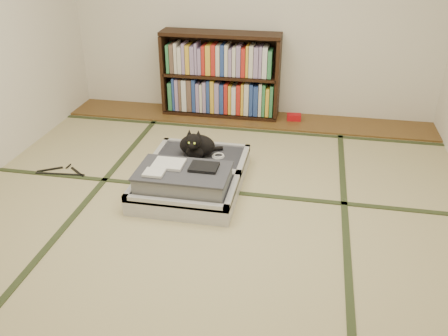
# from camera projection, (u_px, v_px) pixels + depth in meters

# --- Properties ---
(floor) EXTENTS (4.50, 4.50, 0.00)m
(floor) POSITION_uv_depth(u_px,v_px,m) (209.00, 219.00, 3.53)
(floor) COLOR tan
(floor) RESTS_ON ground
(wood_strip) EXTENTS (4.00, 0.50, 0.02)m
(wood_strip) POSITION_uv_depth(u_px,v_px,m) (248.00, 119.00, 5.26)
(wood_strip) COLOR brown
(wood_strip) RESTS_ON ground
(red_item) EXTENTS (0.16, 0.10, 0.07)m
(red_item) POSITION_uv_depth(u_px,v_px,m) (294.00, 117.00, 5.18)
(red_item) COLOR #B00E13
(red_item) RESTS_ON wood_strip
(room_shell) EXTENTS (4.50, 4.50, 4.50)m
(room_shell) POSITION_uv_depth(u_px,v_px,m) (205.00, 16.00, 2.85)
(room_shell) COLOR white
(room_shell) RESTS_ON ground
(tatami_borders) EXTENTS (4.00, 4.50, 0.01)m
(tatami_borders) POSITION_uv_depth(u_px,v_px,m) (221.00, 186.00, 3.96)
(tatami_borders) COLOR #2D381E
(tatami_borders) RESTS_ON ground
(bookcase) EXTENTS (1.28, 0.29, 0.92)m
(bookcase) POSITION_uv_depth(u_px,v_px,m) (221.00, 77.00, 5.17)
(bookcase) COLOR black
(bookcase) RESTS_ON wood_strip
(suitcase) EXTENTS (0.80, 1.07, 0.32)m
(suitcase) POSITION_uv_depth(u_px,v_px,m) (191.00, 177.00, 3.86)
(suitcase) COLOR silver
(suitcase) RESTS_ON floor
(cat) EXTENTS (0.36, 0.36, 0.29)m
(cat) POSITION_uv_depth(u_px,v_px,m) (197.00, 146.00, 4.05)
(cat) COLOR black
(cat) RESTS_ON suitcase
(cable_coil) EXTENTS (0.11, 0.11, 0.03)m
(cable_coil) POSITION_uv_depth(u_px,v_px,m) (218.00, 156.00, 4.09)
(cable_coil) COLOR white
(cable_coil) RESTS_ON suitcase
(hanger) EXTENTS (0.45, 0.22, 0.01)m
(hanger) POSITION_uv_depth(u_px,v_px,m) (62.00, 172.00, 4.16)
(hanger) COLOR black
(hanger) RESTS_ON floor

